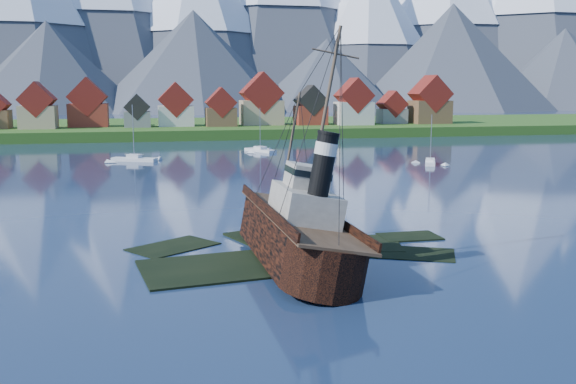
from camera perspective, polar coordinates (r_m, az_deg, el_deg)
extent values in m
plane|color=#1A2B4B|center=(58.38, -1.02, -5.86)|extent=(1400.00, 1400.00, 0.00)
cube|color=black|center=(56.07, -3.64, -6.86)|extent=(19.08, 11.42, 1.00)
cube|color=black|center=(63.62, 3.59, -4.96)|extent=(15.15, 9.76, 1.00)
cube|color=black|center=(67.39, -0.86, -4.04)|extent=(11.45, 9.06, 1.00)
cube|color=black|center=(61.00, 10.35, -5.76)|extent=(10.27, 8.34, 1.00)
cube|color=black|center=(63.26, -10.15, -5.19)|extent=(9.42, 8.68, 1.00)
cube|color=black|center=(67.48, 10.75, -4.25)|extent=(6.00, 4.00, 1.00)
cube|color=#2B4F16|center=(226.05, -9.57, 5.29)|extent=(600.00, 80.00, 3.20)
cube|color=#3F3D38|center=(188.21, -8.98, 4.53)|extent=(600.00, 2.50, 2.00)
cube|color=tan|center=(207.92, -21.31, 6.22)|extent=(10.50, 9.00, 6.80)
cube|color=maroon|center=(207.76, -21.40, 7.67)|extent=(10.69, 9.18, 10.69)
cube|color=maroon|center=(212.20, -17.31, 6.53)|extent=(12.00, 8.50, 7.20)
cube|color=maroon|center=(212.04, -17.39, 8.09)|extent=(12.22, 8.67, 12.22)
cube|color=slate|center=(206.52, -13.24, 6.31)|extent=(8.00, 7.00, 4.80)
cube|color=black|center=(206.37, -13.28, 7.37)|extent=(8.15, 7.14, 8.15)
cube|color=beige|center=(209.65, -9.94, 6.68)|extent=(11.00, 9.50, 6.40)
cube|color=maroon|center=(209.49, -9.98, 8.09)|extent=(11.20, 9.69, 11.20)
cube|color=brown|center=(206.76, -5.98, 6.65)|extent=(9.50, 8.00, 5.80)
cube|color=maroon|center=(206.60, -6.00, 7.92)|extent=(9.67, 8.16, 9.67)
cube|color=tan|center=(213.66, -2.38, 7.07)|extent=(13.50, 10.00, 8.00)
cube|color=maroon|center=(213.51, -2.39, 8.79)|extent=(13.75, 10.20, 13.75)
cube|color=maroon|center=(214.14, 2.01, 6.83)|extent=(10.00, 8.50, 6.20)
cube|color=black|center=(213.98, 2.02, 8.14)|extent=(10.18, 8.67, 10.18)
cube|color=beige|center=(215.15, 5.86, 6.98)|extent=(11.50, 9.00, 7.50)
cube|color=maroon|center=(215.00, 5.88, 8.53)|extent=(11.71, 9.18, 11.71)
cube|color=slate|center=(224.05, 9.20, 6.68)|extent=(9.00, 7.50, 5.00)
cube|color=maroon|center=(223.91, 9.23, 7.73)|extent=(9.16, 7.65, 9.16)
cube|color=brown|center=(227.26, 12.47, 6.97)|extent=(12.50, 10.00, 7.80)
cube|color=maroon|center=(227.12, 12.53, 8.51)|extent=(12.73, 10.20, 12.73)
cone|color=#2D333D|center=(521.16, -22.92, 14.94)|extent=(180.00, 180.00, 150.00)
cone|color=#2D333D|center=(529.75, -8.13, 15.19)|extent=(170.00, 170.00, 145.00)
cone|color=#2D333D|center=(548.01, 7.19, 13.95)|extent=(150.00, 150.00, 125.00)
cone|color=white|center=(550.64, 7.25, 16.55)|extent=(93.00, 93.00, 75.00)
cone|color=#2D333D|center=(608.31, 13.65, 15.43)|extent=(200.00, 200.00, 170.00)
cone|color=#2D333D|center=(433.45, -20.51, 10.27)|extent=(120.00, 120.00, 58.00)
cone|color=#2D333D|center=(425.69, -8.33, 11.31)|extent=(136.00, 136.00, 66.00)
cone|color=#2D333D|center=(445.11, 3.48, 10.27)|extent=(110.00, 110.00, 50.00)
cone|color=#2D333D|center=(475.18, 14.32, 11.45)|extent=(150.00, 150.00, 75.00)
cone|color=#2D333D|center=(522.01, 23.24, 9.95)|extent=(124.00, 124.00, 60.00)
cube|color=black|center=(56.48, 0.25, -4.23)|extent=(6.34, 18.26, 3.80)
cone|color=black|center=(67.82, -1.93, -1.94)|extent=(6.34, 6.34, 6.34)
cylinder|color=black|center=(47.90, 2.65, -6.72)|extent=(6.34, 6.34, 3.80)
cube|color=#4C3826|center=(56.04, 0.25, -2.25)|extent=(6.21, 24.09, 0.23)
cube|color=black|center=(55.39, -2.82, -1.97)|extent=(0.18, 23.33, 0.82)
cube|color=black|center=(56.69, 3.26, -1.71)|extent=(0.18, 23.33, 0.82)
cube|color=#ADA89E|center=(54.49, 0.57, -1.13)|extent=(4.71, 7.70, 2.72)
cube|color=#ADA89E|center=(54.98, 0.36, 1.45)|extent=(3.26, 3.62, 1.99)
cylinder|color=black|center=(51.03, 1.33, 2.58)|extent=(1.72, 1.72, 5.07)
cylinder|color=silver|center=(50.90, 1.33, 4.00)|extent=(1.81, 1.81, 1.00)
cylinder|color=#473828|center=(62.26, -1.20, 4.04)|extent=(0.25, 0.25, 10.87)
cylinder|color=#473828|center=(52.71, 0.81, 8.62)|extent=(0.29, 0.29, 11.77)
cube|color=white|center=(137.66, -13.50, 2.71)|extent=(9.65, 6.08, 1.27)
cube|color=white|center=(137.55, -13.52, 3.13)|extent=(3.29, 3.00, 0.74)
cylinder|color=gray|center=(137.12, -13.60, 5.26)|extent=(0.15, 0.15, 11.00)
cube|color=white|center=(131.69, 12.52, 2.45)|extent=(4.92, 7.71, 1.07)
cube|color=white|center=(131.60, 12.54, 2.82)|extent=(2.41, 2.64, 0.63)
cylinder|color=gray|center=(131.20, 12.60, 4.71)|extent=(0.13, 0.13, 9.31)
cube|color=white|center=(154.08, -2.48, 3.63)|extent=(6.67, 9.30, 1.12)
cube|color=white|center=(154.00, -2.49, 3.96)|extent=(3.09, 3.30, 0.66)
cylinder|color=gray|center=(153.64, -2.50, 5.65)|extent=(0.13, 0.13, 9.74)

